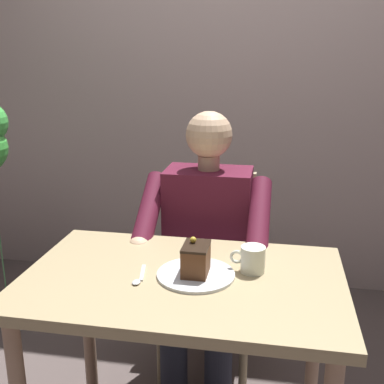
{
  "coord_description": "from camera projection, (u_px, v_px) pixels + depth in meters",
  "views": [
    {
      "loc": [
        -0.28,
        1.33,
        1.42
      ],
      "look_at": [
        -0.01,
        -0.1,
        1.0
      ],
      "focal_mm": 44.18,
      "sensor_mm": 36.0,
      "label": 1
    }
  ],
  "objects": [
    {
      "name": "cafe_rear_panel",
      "position": [
        235.0,
        40.0,
        2.75
      ],
      "size": [
        6.4,
        0.12,
        3.0
      ],
      "primitive_type": "cube",
      "color": "#B7A39E",
      "rests_on": "ground"
    },
    {
      "name": "chair",
      "position": [
        211.0,
        262.0,
        2.18
      ],
      "size": [
        0.42,
        0.42,
        0.9
      ],
      "color": "tan",
      "rests_on": "ground"
    },
    {
      "name": "seated_person",
      "position": [
        205.0,
        252.0,
        1.98
      ],
      "size": [
        0.53,
        0.58,
        1.2
      ],
      "color": "#54162A",
      "rests_on": "ground"
    },
    {
      "name": "coffee_cup",
      "position": [
        252.0,
        259.0,
        1.52
      ],
      "size": [
        0.11,
        0.08,
        0.09
      ],
      "color": "white",
      "rests_on": "dining_table"
    },
    {
      "name": "cake_slice",
      "position": [
        196.0,
        259.0,
        1.48
      ],
      "size": [
        0.08,
        0.11,
        0.12
      ],
      "color": "brown",
      "rests_on": "dessert_plate"
    },
    {
      "name": "dessert_plate",
      "position": [
        196.0,
        275.0,
        1.5
      ],
      "size": [
        0.25,
        0.25,
        0.01
      ],
      "primitive_type": "cylinder",
      "color": "silver",
      "rests_on": "dining_table"
    },
    {
      "name": "dessert_spoon",
      "position": [
        139.0,
        278.0,
        1.48
      ],
      "size": [
        0.03,
        0.14,
        0.01
      ],
      "color": "silver",
      "rests_on": "dining_table"
    },
    {
      "name": "dining_table",
      "position": [
        183.0,
        305.0,
        1.53
      ],
      "size": [
        1.02,
        0.64,
        0.75
      ],
      "color": "tan",
      "rests_on": "ground"
    }
  ]
}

